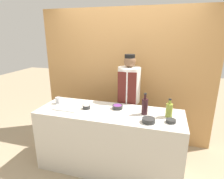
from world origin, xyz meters
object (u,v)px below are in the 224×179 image
sauce_bowl_white (87,107)px  bottle_oil (169,110)px  sauce_bowl_yellow (171,121)px  sauce_bowl_purple (118,107)px  chef_center (129,101)px  bottle_wine (145,106)px  cutting_board (67,108)px  sauce_bowl_green (149,120)px  cup_steel (58,100)px

sauce_bowl_white → bottle_oil: bearing=2.0°
sauce_bowl_white → sauce_bowl_yellow: (1.18, -0.12, -0.01)m
sauce_bowl_purple → chef_center: chef_center is taller
sauce_bowl_white → chef_center: size_ratio=0.07×
sauce_bowl_white → bottle_wine: size_ratio=0.37×
sauce_bowl_yellow → bottle_oil: bearing=99.2°
cutting_board → bottle_oil: size_ratio=1.40×
sauce_bowl_white → cutting_board: size_ratio=0.32×
sauce_bowl_green → bottle_oil: bottle_oil is taller
sauce_bowl_yellow → chef_center: bearing=134.5°
cutting_board → bottle_wine: (1.11, 0.11, 0.11)m
sauce_bowl_green → sauce_bowl_yellow: size_ratio=1.34×
bottle_oil → bottle_wine: bearing=-179.4°
sauce_bowl_green → cup_steel: 1.44m
cutting_board → chef_center: size_ratio=0.21×
sauce_bowl_green → cup_steel: (-1.42, 0.26, 0.02)m
sauce_bowl_white → cutting_board: (-0.28, -0.07, -0.02)m
sauce_bowl_green → cutting_board: bearing=174.2°
cutting_board → bottle_wine: bottle_wine is taller
sauce_bowl_purple → cutting_board: bearing=-164.7°
sauce_bowl_yellow → chef_center: chef_center is taller
cutting_board → chef_center: 1.01m
bottle_oil → sauce_bowl_yellow: bearing=-80.8°
sauce_bowl_yellow → chef_center: 0.95m
sauce_bowl_green → cutting_board: 1.20m
cup_steel → sauce_bowl_green: bearing=-10.3°
sauce_bowl_purple → bottle_wine: size_ratio=0.50×
sauce_bowl_green → bottle_wine: bearing=108.7°
sauce_bowl_green → chef_center: (-0.40, 0.75, -0.05)m
bottle_oil → chef_center: bearing=141.1°
sauce_bowl_green → cutting_board: (-1.19, 0.12, -0.02)m
cutting_board → bottle_oil: 1.44m
cutting_board → sauce_bowl_purple: bearing=15.3°
sauce_bowl_purple → bottle_wine: bottle_wine is taller
sauce_bowl_green → sauce_bowl_purple: size_ratio=1.08×
sauce_bowl_white → bottle_oil: size_ratio=0.44×
sauce_bowl_white → sauce_bowl_purple: 0.45m
sauce_bowl_white → chef_center: chef_center is taller
cup_steel → chef_center: chef_center is taller
sauce_bowl_purple → cup_steel: bearing=-176.5°
sauce_bowl_green → sauce_bowl_purple: bearing=146.6°
bottle_oil → sauce_bowl_green: bearing=-135.3°
cup_steel → chef_center: bearing=25.7°
chef_center → bottle_wine: bearing=-58.1°
bottle_oil → cutting_board: bearing=-175.4°
bottle_wine → bottle_oil: bearing=0.6°
sauce_bowl_green → sauce_bowl_purple: same height
sauce_bowl_green → chef_center: bearing=118.1°
bottle_wine → cup_steel: size_ratio=2.93×
cup_steel → sauce_bowl_white: bearing=-7.0°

